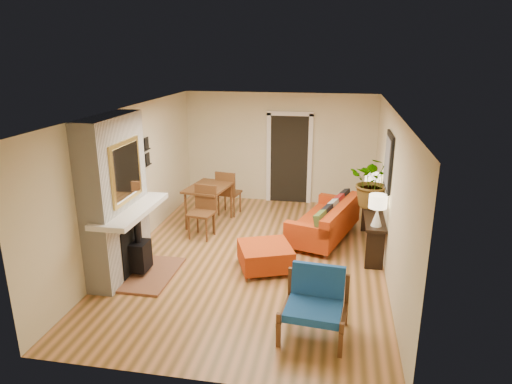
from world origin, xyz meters
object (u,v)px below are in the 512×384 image
at_px(ottoman, 265,255).
at_px(dining_table, 212,194).
at_px(console_table, 373,219).
at_px(lamp_near, 378,207).
at_px(lamp_far, 372,183).
at_px(houseplant, 374,181).
at_px(blue_chair, 315,299).
at_px(sofa, 328,221).

bearing_deg(ottoman, dining_table, 127.62).
bearing_deg(console_table, lamp_near, -90.00).
relative_size(lamp_far, houseplant, 0.55).
xyz_separation_m(blue_chair, dining_table, (-2.34, 3.46, 0.20)).
bearing_deg(sofa, lamp_far, 22.08).
distance_m(console_table, lamp_near, 0.85).
height_order(ottoman, lamp_near, lamp_near).
xyz_separation_m(sofa, blue_chair, (-0.07, -3.15, 0.11)).
height_order(dining_table, lamp_far, lamp_far).
bearing_deg(console_table, blue_chair, -107.48).
xyz_separation_m(sofa, dining_table, (-2.40, 0.31, 0.32)).
distance_m(sofa, lamp_near, 1.52).
bearing_deg(sofa, dining_table, 172.72).
relative_size(sofa, lamp_near, 4.02).
height_order(blue_chair, dining_table, dining_table).
bearing_deg(houseplant, lamp_near, -89.42).
relative_size(sofa, dining_table, 1.13).
height_order(sofa, console_table, sofa).
height_order(sofa, lamp_far, lamp_far).
relative_size(ottoman, dining_table, 0.56).
bearing_deg(dining_table, ottoman, -52.38).
relative_size(console_table, houseplant, 1.89).
distance_m(sofa, houseplant, 1.18).
bearing_deg(lamp_far, houseplant, -91.43).
bearing_deg(dining_table, houseplant, -6.74).
distance_m(blue_chair, houseplant, 3.29).
xyz_separation_m(sofa, ottoman, (-0.99, -1.53, -0.10)).
distance_m(sofa, dining_table, 2.44).
xyz_separation_m(lamp_far, houseplant, (-0.01, -0.40, 0.15)).
relative_size(console_table, lamp_far, 3.43).
xyz_separation_m(blue_chair, lamp_far, (0.88, 3.48, 0.60)).
distance_m(sofa, console_table, 0.92).
relative_size(blue_chair, lamp_far, 1.64).
bearing_deg(lamp_near, dining_table, 156.86).
bearing_deg(lamp_near, console_table, 90.00).
bearing_deg(lamp_far, ottoman, -134.08).
xyz_separation_m(console_table, houseplant, (-0.01, 0.30, 0.64)).
bearing_deg(console_table, dining_table, 168.10).
distance_m(lamp_far, houseplant, 0.43).
height_order(console_table, houseplant, houseplant).
bearing_deg(lamp_far, lamp_near, -90.00).
bearing_deg(lamp_near, sofa, 127.22).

